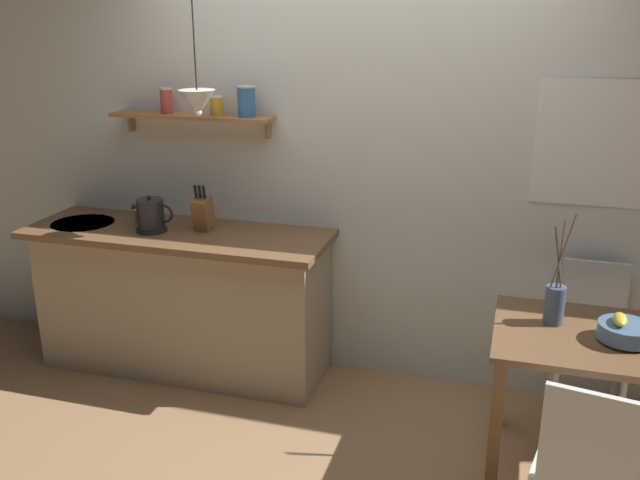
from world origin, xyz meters
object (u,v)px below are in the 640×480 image
(pendant_lamp, at_px, (197,103))
(electric_kettle, at_px, (151,216))
(twig_vase, at_px, (555,303))
(coffee_mug_by_sink, at_px, (142,216))
(dining_chair_near, at_px, (589,466))
(knife_block, at_px, (203,213))
(dining_table, at_px, (590,360))
(fruit_bowl, at_px, (625,331))
(dining_chair_far, at_px, (591,336))

(pendant_lamp, bearing_deg, electric_kettle, 177.60)
(twig_vase, height_order, coffee_mug_by_sink, twig_vase)
(dining_chair_near, xyz_separation_m, pendant_lamp, (-2.06, 1.01, 1.17))
(dining_chair_near, distance_m, pendant_lamp, 2.58)
(dining_chair_near, relative_size, knife_block, 3.10)
(electric_kettle, distance_m, pendant_lamp, 0.75)
(dining_table, xyz_separation_m, knife_block, (-2.15, 0.46, 0.41))
(knife_block, bearing_deg, fruit_bowl, -12.12)
(dining_chair_far, bearing_deg, twig_vase, -117.14)
(fruit_bowl, height_order, twig_vase, twig_vase)
(coffee_mug_by_sink, bearing_deg, dining_chair_near, -24.41)
(twig_vase, relative_size, electric_kettle, 2.06)
(knife_block, distance_m, pendant_lamp, 0.67)
(fruit_bowl, relative_size, pendant_lamp, 0.38)
(dining_chair_near, relative_size, dining_chair_far, 1.00)
(twig_vase, distance_m, pendant_lamp, 2.11)
(dining_chair_far, relative_size, pendant_lamp, 1.37)
(dining_chair_far, height_order, electric_kettle, electric_kettle)
(coffee_mug_by_sink, bearing_deg, knife_block, -4.09)
(dining_chair_far, distance_m, fruit_bowl, 0.64)
(dining_chair_far, xyz_separation_m, fruit_bowl, (0.07, -0.56, 0.30))
(twig_vase, bearing_deg, fruit_bowl, -20.54)
(coffee_mug_by_sink, bearing_deg, dining_table, -10.68)
(fruit_bowl, relative_size, coffee_mug_by_sink, 2.03)
(dining_chair_far, bearing_deg, knife_block, -178.12)
(dining_table, distance_m, fruit_bowl, 0.22)
(electric_kettle, xyz_separation_m, knife_block, (0.29, 0.10, 0.01))
(dining_table, height_order, knife_block, knife_block)
(dining_chair_far, xyz_separation_m, knife_block, (-2.21, -0.07, 0.53))
(dining_chair_near, height_order, dining_chair_far, dining_chair_far)
(dining_chair_near, xyz_separation_m, knife_block, (-2.12, 1.12, 0.52))
(electric_kettle, bearing_deg, dining_chair_far, 3.86)
(dining_chair_near, distance_m, knife_block, 2.45)
(coffee_mug_by_sink, bearing_deg, fruit_bowl, -10.88)
(dining_chair_far, bearing_deg, coffee_mug_by_sink, -179.09)
(twig_vase, bearing_deg, dining_table, -24.40)
(dining_chair_near, xyz_separation_m, electric_kettle, (-2.41, 1.03, 0.51))
(fruit_bowl, height_order, pendant_lamp, pendant_lamp)
(dining_table, xyz_separation_m, coffee_mug_by_sink, (-2.58, 0.49, 0.34))
(dining_chair_far, relative_size, fruit_bowl, 3.62)
(dining_chair_far, height_order, coffee_mug_by_sink, coffee_mug_by_sink)
(dining_table, relative_size, knife_block, 3.13)
(pendant_lamp, bearing_deg, fruit_bowl, -9.68)
(dining_chair_near, xyz_separation_m, dining_chair_far, (0.09, 1.20, -0.01))
(dining_chair_near, relative_size, fruit_bowl, 3.61)
(pendant_lamp, bearing_deg, dining_table, -9.37)
(dining_table, xyz_separation_m, dining_chair_near, (-0.03, -0.67, -0.11))
(coffee_mug_by_sink, relative_size, pendant_lamp, 0.19)
(coffee_mug_by_sink, bearing_deg, dining_chair_far, 0.91)
(twig_vase, xyz_separation_m, knife_block, (-1.98, 0.38, 0.18))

